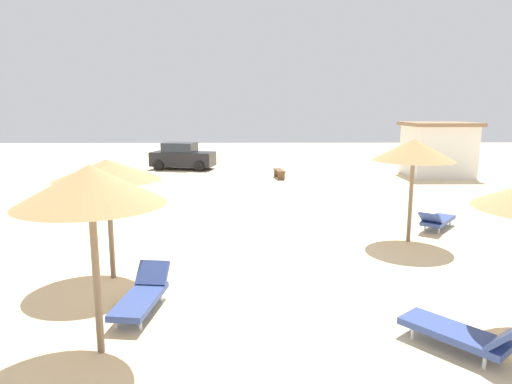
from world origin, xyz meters
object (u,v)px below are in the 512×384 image
(lounger_1, at_px, (142,295))
(beach_cabana, at_px, (437,149))
(parasol_1, at_px, (107,170))
(bench_0, at_px, (279,172))
(lounger_0, at_px, (437,220))
(parasol_0, at_px, (414,150))
(lounger_2, at_px, (462,333))
(bench_1, at_px, (109,176))
(parasol_4, at_px, (90,186))
(parked_car, at_px, (182,156))

(lounger_1, height_order, beach_cabana, beach_cabana)
(parasol_1, bearing_deg, bench_0, 72.24)
(lounger_0, relative_size, bench_0, 1.21)
(parasol_0, height_order, lounger_0, parasol_0)
(bench_0, bearing_deg, parasol_0, -76.20)
(lounger_1, distance_m, lounger_2, 5.77)
(lounger_1, xyz_separation_m, lounger_2, (5.54, -1.60, 0.00))
(lounger_1, distance_m, bench_1, 16.66)
(lounger_0, bearing_deg, lounger_2, -109.46)
(lounger_1, relative_size, beach_cabana, 0.51)
(bench_1, bearing_deg, beach_cabana, 6.60)
(lounger_2, bearing_deg, lounger_1, 163.91)
(lounger_0, xyz_separation_m, bench_0, (-4.43, 11.05, 0.03))
(parasol_1, distance_m, lounger_1, 3.05)
(lounger_2, xyz_separation_m, beach_cabana, (7.48, 19.49, 1.25))
(parasol_4, bearing_deg, bench_1, 106.42)
(lounger_1, relative_size, bench_1, 1.27)
(lounger_0, distance_m, bench_1, 16.79)
(parasol_1, height_order, beach_cabana, beach_cabana)
(lounger_1, height_order, bench_0, lounger_1)
(parasol_0, distance_m, bench_1, 16.72)
(parasol_1, height_order, bench_0, parasol_1)
(lounger_0, xyz_separation_m, bench_1, (-13.63, 9.80, 0.03))
(parasol_4, xyz_separation_m, bench_1, (-5.09, 17.28, -2.40))
(beach_cabana, bearing_deg, lounger_1, -126.06)
(parasol_1, bearing_deg, lounger_0, 24.16)
(parasol_0, bearing_deg, parasol_4, -139.32)
(parasol_0, relative_size, parked_car, 0.72)
(bench_1, distance_m, beach_cabana, 18.61)
(lounger_0, height_order, parked_car, parked_car)
(lounger_2, bearing_deg, bench_0, 95.40)
(parasol_1, relative_size, lounger_0, 1.49)
(parasol_1, xyz_separation_m, lounger_1, (1.10, -1.78, -2.22))
(lounger_2, bearing_deg, lounger_0, 70.54)
(lounger_1, distance_m, bench_0, 17.42)
(parasol_1, distance_m, parked_car, 19.33)
(parasol_0, distance_m, beach_cabana, 14.69)
(lounger_0, relative_size, beach_cabana, 0.49)
(lounger_1, xyz_separation_m, bench_1, (-5.42, 15.76, 0.03))
(parasol_4, xyz_separation_m, lounger_1, (0.33, 1.52, -2.43))
(beach_cabana, bearing_deg, parasol_1, -131.24)
(lounger_2, bearing_deg, beach_cabana, 68.99)
(parasol_0, xyz_separation_m, lounger_0, (1.39, 1.33, -2.40))
(lounger_0, bearing_deg, bench_0, 111.85)
(lounger_0, xyz_separation_m, beach_cabana, (4.81, 11.93, 1.26))
(parasol_4, bearing_deg, lounger_2, -0.75)
(lounger_2, distance_m, beach_cabana, 20.91)
(parasol_0, relative_size, parasol_1, 1.10)
(bench_0, xyz_separation_m, bench_1, (-9.20, -1.25, 0.00))
(lounger_1, xyz_separation_m, parked_car, (-2.23, 21.00, 0.50))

